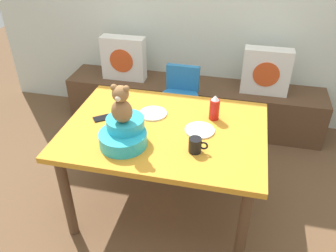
# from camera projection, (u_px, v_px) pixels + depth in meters

# --- Properties ---
(ground_plane) EXTENTS (8.00, 8.00, 0.00)m
(ground_plane) POSITION_uv_depth(u_px,v_px,m) (165.00, 205.00, 2.76)
(ground_plane) COLOR brown
(window_bench) EXTENTS (2.60, 0.44, 0.46)m
(window_bench) POSITION_uv_depth(u_px,v_px,m) (193.00, 104.00, 3.64)
(window_bench) COLOR brown
(window_bench) RESTS_ON ground_plane
(pillow_floral_left) EXTENTS (0.44, 0.15, 0.44)m
(pillow_floral_left) POSITION_uv_depth(u_px,v_px,m) (124.00, 58.00, 3.51)
(pillow_floral_left) COLOR white
(pillow_floral_left) RESTS_ON window_bench
(pillow_floral_right) EXTENTS (0.44, 0.15, 0.44)m
(pillow_floral_right) POSITION_uv_depth(u_px,v_px,m) (266.00, 71.00, 3.25)
(pillow_floral_right) COLOR white
(pillow_floral_right) RESTS_ON window_bench
(dining_table) EXTENTS (1.35, 0.98, 0.74)m
(dining_table) POSITION_uv_depth(u_px,v_px,m) (165.00, 139.00, 2.41)
(dining_table) COLOR orange
(dining_table) RESTS_ON ground_plane
(highchair) EXTENTS (0.34, 0.45, 0.79)m
(highchair) POSITION_uv_depth(u_px,v_px,m) (180.00, 99.00, 3.14)
(highchair) COLOR #2672B2
(highchair) RESTS_ON ground_plane
(infant_seat_teal) EXTENTS (0.30, 0.33, 0.16)m
(infant_seat_teal) POSITION_uv_depth(u_px,v_px,m) (124.00, 134.00, 2.17)
(infant_seat_teal) COLOR #28AEC7
(infant_seat_teal) RESTS_ON dining_table
(teddy_bear) EXTENTS (0.13, 0.12, 0.25)m
(teddy_bear) POSITION_uv_depth(u_px,v_px,m) (121.00, 105.00, 2.06)
(teddy_bear) COLOR olive
(teddy_bear) RESTS_ON infant_seat_teal
(ketchup_bottle) EXTENTS (0.07, 0.07, 0.18)m
(ketchup_bottle) POSITION_uv_depth(u_px,v_px,m) (215.00, 108.00, 2.40)
(ketchup_bottle) COLOR red
(ketchup_bottle) RESTS_ON dining_table
(coffee_mug) EXTENTS (0.12, 0.08, 0.09)m
(coffee_mug) POSITION_uv_depth(u_px,v_px,m) (196.00, 145.00, 2.11)
(coffee_mug) COLOR black
(coffee_mug) RESTS_ON dining_table
(dinner_plate_near) EXTENTS (0.20, 0.20, 0.01)m
(dinner_plate_near) POSITION_uv_depth(u_px,v_px,m) (200.00, 130.00, 2.32)
(dinner_plate_near) COLOR white
(dinner_plate_near) RESTS_ON dining_table
(dinner_plate_far) EXTENTS (0.20, 0.20, 0.01)m
(dinner_plate_far) POSITION_uv_depth(u_px,v_px,m) (153.00, 113.00, 2.50)
(dinner_plate_far) COLOR white
(dinner_plate_far) RESTS_ON dining_table
(cell_phone) EXTENTS (0.16, 0.14, 0.01)m
(cell_phone) POSITION_uv_depth(u_px,v_px,m) (104.00, 118.00, 2.45)
(cell_phone) COLOR black
(cell_phone) RESTS_ON dining_table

